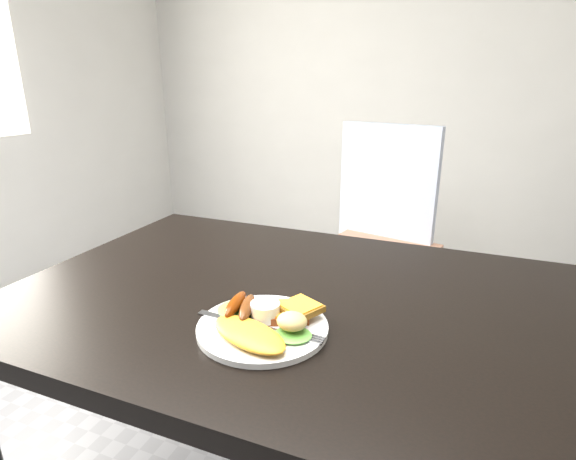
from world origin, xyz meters
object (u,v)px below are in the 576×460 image
person (381,195)px  plate (263,327)px  dining_chair (374,255)px  dining_table (298,303)px

person → plate: size_ratio=7.37×
dining_chair → plate: size_ratio=1.96×
dining_table → dining_chair: dining_table is taller
dining_table → dining_chair: size_ratio=2.62×
dining_chair → plate: 1.24m
dining_table → dining_chair: bearing=92.0°
dining_chair → person: person is taller
dining_chair → person: (0.11, -0.56, 0.41)m
plate → dining_table: bearing=87.8°
dining_table → person: (0.08, 0.48, 0.13)m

